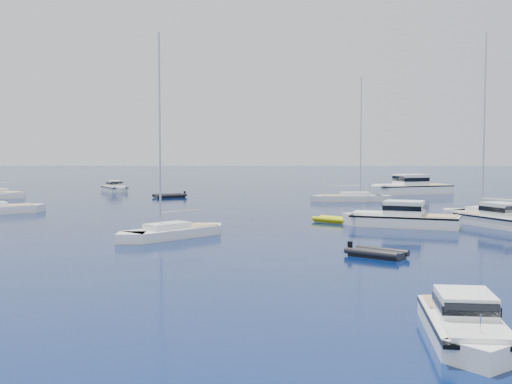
% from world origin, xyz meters
% --- Properties ---
extents(ground, '(400.00, 400.00, 0.00)m').
position_xyz_m(ground, '(0.00, 0.00, 0.00)').
color(ground, '#081B4E').
rests_on(ground, ground).
extents(motor_cruiser_near, '(2.96, 7.70, 1.97)m').
position_xyz_m(motor_cruiser_near, '(7.46, -14.14, 0.00)').
color(motor_cruiser_near, white).
rests_on(motor_cruiser_near, ground).
extents(motor_cruiser_right, '(6.69, 9.68, 2.46)m').
position_xyz_m(motor_cruiser_right, '(19.10, 17.27, 0.00)').
color(motor_cruiser_right, silver).
rests_on(motor_cruiser_right, ground).
extents(motor_cruiser_centre, '(10.43, 6.08, 2.62)m').
position_xyz_m(motor_cruiser_centre, '(11.13, 17.53, 0.00)').
color(motor_cruiser_centre, white).
rests_on(motor_cruiser_centre, ground).
extents(motor_cruiser_distant, '(13.56, 8.63, 3.42)m').
position_xyz_m(motor_cruiser_distant, '(19.12, 55.72, 0.00)').
color(motor_cruiser_distant, white).
rests_on(motor_cruiser_distant, ground).
extents(motor_cruiser_horizon, '(5.80, 7.68, 1.98)m').
position_xyz_m(motor_cruiser_horizon, '(-22.30, 60.20, 0.00)').
color(motor_cruiser_horizon, silver).
rests_on(motor_cruiser_horizon, ground).
extents(sailboat_fore, '(8.46, 9.11, 14.52)m').
position_xyz_m(sailboat_fore, '(-6.02, 10.39, 0.00)').
color(sailboat_fore, silver).
rests_on(sailboat_fore, ground).
extents(sailboat_mid_r, '(8.94, 10.92, 16.62)m').
position_xyz_m(sailboat_mid_r, '(19.64, 21.51, 0.00)').
color(sailboat_mid_r, silver).
rests_on(sailboat_mid_r, ground).
extents(sailboat_centre, '(10.45, 3.75, 15.03)m').
position_xyz_m(sailboat_centre, '(9.99, 43.08, 0.00)').
color(sailboat_centre, silver).
rests_on(sailboat_centre, ground).
extents(tender_yellow, '(3.79, 3.54, 0.95)m').
position_xyz_m(tender_yellow, '(5.93, 20.37, 0.00)').
color(tender_yellow, '#C8CF0C').
rests_on(tender_yellow, ground).
extents(tender_grey_near, '(4.00, 3.72, 0.95)m').
position_xyz_m(tender_grey_near, '(7.02, 2.50, 0.00)').
color(tender_grey_near, black).
rests_on(tender_grey_near, ground).
extents(tender_grey_far, '(4.75, 4.20, 0.95)m').
position_xyz_m(tender_grey_far, '(-12.36, 48.12, 0.00)').
color(tender_grey_far, black).
rests_on(tender_grey_far, ground).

